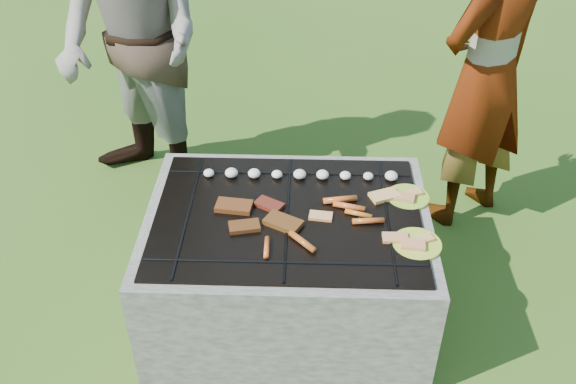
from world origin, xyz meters
The scene contains 10 objects.
lawn centered at (0.00, 0.00, 0.00)m, with size 60.00×60.00×0.00m, color #254511.
fire_pit centered at (0.00, 0.00, 0.28)m, with size 1.30×1.00×0.62m.
mushrooms centered at (0.05, 0.29, 0.63)m, with size 0.95×0.06×0.04m.
pork_slabs centered at (-0.14, -0.02, 0.62)m, with size 0.41×0.28×0.02m.
sausages centered at (0.21, -0.05, 0.63)m, with size 0.52×0.43×0.03m.
bread_on_grate centered at (0.39, 0.03, 0.62)m, with size 0.43×0.40×0.02m.
plate_far centered at (0.56, 0.15, 0.61)m, with size 0.26×0.26×0.03m.
plate_near centered at (0.56, -0.18, 0.61)m, with size 0.25×0.25×0.03m.
cook centered at (1.02, 0.84, 0.91)m, with size 0.66×0.43×1.82m, color gray.
bystander centered at (-0.89, 0.99, 0.98)m, with size 0.95×0.74×1.96m, color #9F9284.
Camera 1 is at (0.08, -2.26, 2.43)m, focal length 40.00 mm.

